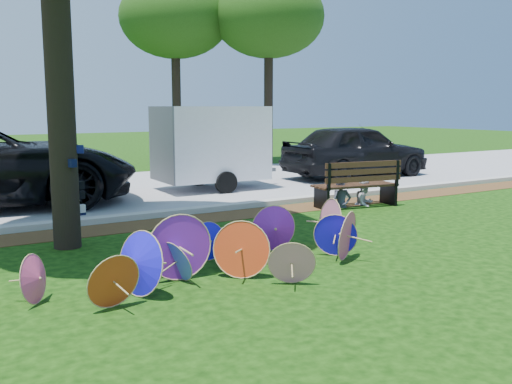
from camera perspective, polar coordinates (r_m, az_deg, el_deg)
ground at (r=7.76m, az=4.51°, el=-8.77°), size 90.00×90.00×0.00m
mulch_strip at (r=11.60m, az=-8.53°, el=-2.99°), size 90.00×1.00×0.01m
curb at (r=12.23m, az=-9.79°, el=-2.17°), size 90.00×0.30×0.12m
street at (r=16.13m, az=-15.16°, el=0.04°), size 90.00×8.00×0.01m
parasol_pile at (r=8.03m, az=-1.77°, el=-5.35°), size 5.16×2.03×0.91m
dark_pickup at (r=19.05m, az=9.99°, el=4.10°), size 5.16×2.14×1.75m
cargo_trailer at (r=15.95m, az=-4.52°, el=4.92°), size 2.92×1.89×2.61m
park_bench at (r=13.40m, az=9.86°, el=0.81°), size 2.13×1.05×1.06m
person_left at (r=13.20m, az=8.58°, el=1.21°), size 0.54×0.44×1.29m
person_right at (r=13.66m, az=10.84°, el=1.19°), size 0.66×0.56×1.19m
bg_trees at (r=21.54m, az=-15.89°, el=17.47°), size 21.20×6.49×7.40m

